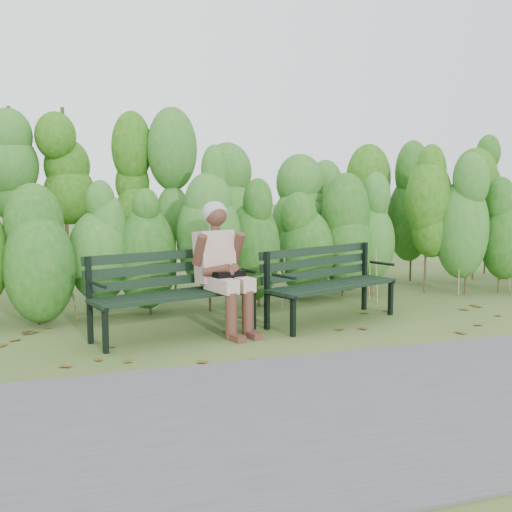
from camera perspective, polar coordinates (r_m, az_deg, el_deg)
name	(u,v)px	position (r m, az deg, el deg)	size (l,w,h in m)	color
ground	(267,332)	(6.21, 1.02, -7.26)	(80.00, 80.00, 0.00)	#36511D
footpath	(373,406)	(4.28, 11.09, -13.82)	(60.00, 2.50, 0.01)	#474749
hedge_band	(220,204)	(7.81, -3.49, 4.94)	(11.04, 1.67, 2.42)	#47381E
leaf_litter	(267,341)	(5.86, 1.05, -8.07)	(5.29, 2.06, 0.01)	brown
bench_left	(171,286)	(6.08, -8.09, -2.86)	(1.76, 0.99, 0.84)	black
bench_right	(327,278)	(6.68, 6.75, -2.06)	(1.72, 1.11, 0.82)	black
seated_woman	(222,260)	(6.12, -3.29, -0.40)	(0.60, 0.87, 1.34)	#C7AA95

